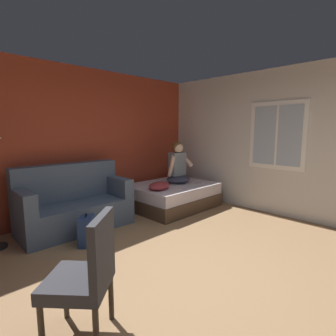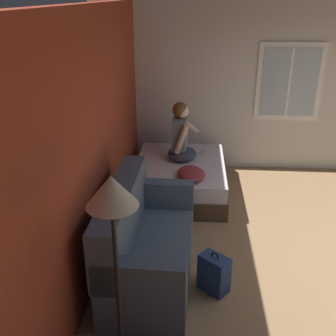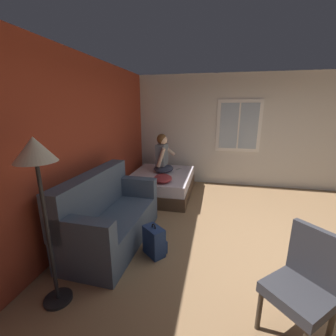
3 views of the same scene
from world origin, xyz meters
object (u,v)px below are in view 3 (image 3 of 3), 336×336
Objects in this scene: couch at (109,217)px; person_seated at (163,157)px; bed at (161,184)px; throw_pillow at (163,178)px; cell_phone at (179,169)px; floor_lamp at (37,167)px; backpack at (155,241)px; side_chair at (305,282)px.

person_seated is (2.15, -0.29, 0.44)m from couch.
person_seated is at bearing -0.99° from bed.
bed is at bearing 18.40° from throw_pillow.
person_seated is at bearing 68.97° from cell_phone.
floor_lamp is (-3.54, 0.66, 0.94)m from cell_phone.
throw_pillow is at bearing -17.50° from couch.
backpack is 1.74m from floor_lamp.
person_seated is at bearing 13.90° from throw_pillow.
side_chair is at bearing -117.59° from backpack.
backpack is 0.27× the size of floor_lamp.
bed is 3.33m from floor_lamp.
throw_pillow is at bearing -161.60° from bed.
side_chair is 2.04× the size of throw_pillow.
cell_phone is 3.72m from floor_lamp.
throw_pillow reaches higher than cell_phone.
floor_lamp reaches higher than backpack.
cell_phone is at bearing -48.45° from person_seated.
cell_phone is at bearing -14.16° from couch.
cell_phone is at bearing -10.56° from floor_lamp.
throw_pillow is (2.42, 1.79, 0.02)m from side_chair.
backpack is at bearing 62.41° from side_chair.
throw_pillow is at bearing 9.49° from backpack.
backpack is (-2.14, -0.44, -0.04)m from bed.
bed is 2.19m from backpack.
couch is at bearing 171.75° from bed.
side_chair is 1.75m from backpack.
floor_lamp is (-0.15, 2.30, 0.90)m from side_chair.
couch reaches higher than bed.
person_seated is at bearing -7.69° from couch.
cell_phone is (0.98, -0.15, -0.07)m from throw_pillow.
cell_phone is (0.46, -0.33, 0.25)m from bed.
bed is 3.72× the size of backpack.
backpack is (-0.16, -0.73, -0.20)m from couch.
person_seated reaches higher than throw_pillow.
side_chair is at bearing -86.28° from floor_lamp.
person_seated is (3.10, 1.96, 0.30)m from side_chair.
throw_pillow is at bearing 36.56° from side_chair.
cell_phone is at bearing -35.73° from bed.
floor_lamp is at bearing 93.72° from side_chair.
cell_phone reaches higher than backpack.
backpack is (0.79, 1.52, -0.34)m from side_chair.
backpack is at bearing 119.99° from cell_phone.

